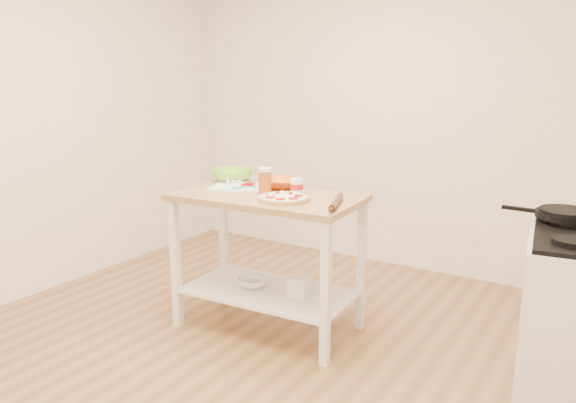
# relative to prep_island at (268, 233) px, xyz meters

# --- Properties ---
(room_shell) EXTENTS (4.04, 4.54, 2.74)m
(room_shell) POSITION_rel_prep_island_xyz_m (0.17, -0.62, 0.70)
(room_shell) COLOR #A46C3C
(room_shell) RESTS_ON ground
(prep_island) EXTENTS (1.20, 0.70, 0.90)m
(prep_island) POSITION_rel_prep_island_xyz_m (0.00, 0.00, 0.00)
(prep_island) COLOR #B08048
(prep_island) RESTS_ON ground
(skillet) EXTENTS (0.44, 0.28, 0.03)m
(skillet) POSITION_rel_prep_island_xyz_m (1.67, 0.11, 0.33)
(skillet) COLOR black
(skillet) RESTS_ON gas_stove
(pizza) EXTENTS (0.31, 0.31, 0.05)m
(pizza) POSITION_rel_prep_island_xyz_m (0.18, -0.09, 0.27)
(pizza) COLOR tan
(pizza) RESTS_ON prep_island
(cutting_board) EXTENTS (0.48, 0.42, 0.04)m
(cutting_board) POSITION_rel_prep_island_xyz_m (-0.26, 0.09, 0.26)
(cutting_board) COLOR white
(cutting_board) RESTS_ON prep_island
(spatula) EXTENTS (0.13, 0.12, 0.01)m
(spatula) POSITION_rel_prep_island_xyz_m (-0.21, 0.03, 0.27)
(spatula) COLOR #2FB0A9
(spatula) RESTS_ON cutting_board
(knife) EXTENTS (0.27, 0.07, 0.01)m
(knife) POSITION_rel_prep_island_xyz_m (-0.42, 0.26, 0.27)
(knife) COLOR silver
(knife) RESTS_ON cutting_board
(orange_bowl) EXTENTS (0.29, 0.29, 0.07)m
(orange_bowl) POSITION_rel_prep_island_xyz_m (-0.04, 0.21, 0.28)
(orange_bowl) COLOR #D25815
(orange_bowl) RESTS_ON prep_island
(green_bowl) EXTENTS (0.38, 0.38, 0.09)m
(green_bowl) POSITION_rel_prep_island_xyz_m (-0.45, 0.23, 0.30)
(green_bowl) COLOR #82D328
(green_bowl) RESTS_ON prep_island
(beer_pint) EXTENTS (0.09, 0.09, 0.17)m
(beer_pint) POSITION_rel_prep_island_xyz_m (-0.00, -0.02, 0.34)
(beer_pint) COLOR #AF5219
(beer_pint) RESTS_ON prep_island
(yogurt_tub) EXTENTS (0.08, 0.08, 0.18)m
(yogurt_tub) POSITION_rel_prep_island_xyz_m (0.15, 0.11, 0.30)
(yogurt_tub) COLOR white
(yogurt_tub) RESTS_ON prep_island
(rolling_pin) EXTENTS (0.15, 0.33, 0.04)m
(rolling_pin) POSITION_rel_prep_island_xyz_m (0.50, -0.03, 0.27)
(rolling_pin) COLOR #522512
(rolling_pin) RESTS_ON prep_island
(shelf_glass_bowl) EXTENTS (0.21, 0.21, 0.06)m
(shelf_glass_bowl) POSITION_rel_prep_island_xyz_m (-0.12, -0.01, -0.36)
(shelf_glass_bowl) COLOR silver
(shelf_glass_bowl) RESTS_ON prep_island
(shelf_bin) EXTENTS (0.13, 0.13, 0.12)m
(shelf_bin) POSITION_rel_prep_island_xyz_m (0.22, 0.03, -0.33)
(shelf_bin) COLOR white
(shelf_bin) RESTS_ON prep_island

